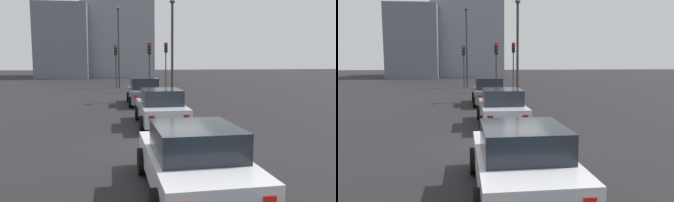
# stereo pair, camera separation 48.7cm
# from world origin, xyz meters

# --- Properties ---
(ground_plane) EXTENTS (160.00, 160.00, 0.20)m
(ground_plane) POSITION_xyz_m (0.00, 0.00, -0.10)
(ground_plane) COLOR black
(car_grey_lead) EXTENTS (4.39, 2.09, 1.65)m
(car_grey_lead) POSITION_xyz_m (9.63, 0.17, 0.78)
(car_grey_lead) COLOR slate
(car_grey_lead) RESTS_ON ground_plane
(car_silver_second) EXTENTS (4.28, 2.08, 1.54)m
(car_silver_second) POSITION_xyz_m (3.04, -0.11, 0.74)
(car_silver_second) COLOR #A8AAB2
(car_silver_second) RESTS_ON ground_plane
(car_white_third) EXTENTS (4.21, 2.17, 1.45)m
(car_white_third) POSITION_xyz_m (-4.18, 0.06, 0.71)
(car_white_third) COLOR silver
(car_white_third) RESTS_ON ground_plane
(traffic_light_near_left) EXTENTS (0.32, 0.29, 4.06)m
(traffic_light_near_left) POSITION_xyz_m (21.70, 2.06, 2.92)
(traffic_light_near_left) COLOR #2D2D30
(traffic_light_near_left) RESTS_ON ground_plane
(traffic_light_near_right) EXTENTS (0.32, 0.29, 4.30)m
(traffic_light_near_right) POSITION_xyz_m (20.17, -2.57, 3.08)
(traffic_light_near_right) COLOR #2D2D30
(traffic_light_near_right) RESTS_ON ground_plane
(traffic_light_far_left) EXTENTS (0.32, 0.28, 4.10)m
(traffic_light_far_left) POSITION_xyz_m (17.27, -0.79, 2.95)
(traffic_light_far_left) COLOR #2D2D30
(traffic_light_far_left) RESTS_ON ground_plane
(street_lamp_kerbside) EXTENTS (0.56, 0.36, 6.56)m
(street_lamp_kerbside) POSITION_xyz_m (10.99, -1.78, 3.91)
(street_lamp_kerbside) COLOR #2D2D30
(street_lamp_kerbside) RESTS_ON ground_plane
(street_lamp_far) EXTENTS (0.56, 0.36, 7.71)m
(street_lamp_far) POSITION_xyz_m (22.26, 1.76, 4.51)
(street_lamp_far) COLOR #2D2D30
(street_lamp_far) RESTS_ON ground_plane
(building_facade_left) EXTENTS (12.76, 10.97, 12.82)m
(building_facade_left) POSITION_xyz_m (46.63, 2.00, 6.41)
(building_facade_left) COLOR gray
(building_facade_left) RESTS_ON ground_plane
(building_facade_center) EXTENTS (15.18, 7.40, 10.73)m
(building_facade_center) POSITION_xyz_m (45.13, 10.00, 5.36)
(building_facade_center) COLOR slate
(building_facade_center) RESTS_ON ground_plane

